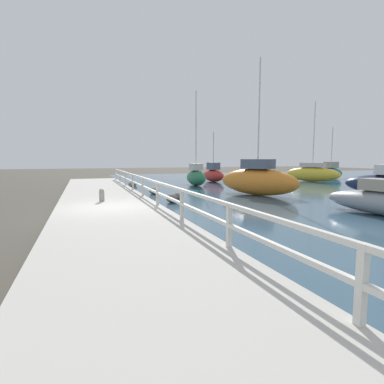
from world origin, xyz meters
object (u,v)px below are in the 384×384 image
at_px(sailboat_yellow, 312,173).
at_px(sailboat_green, 196,176).
at_px(sailboat_teal, 331,172).
at_px(sailboat_orange, 257,180).
at_px(sailboat_red, 213,174).
at_px(mooring_bollard, 102,195).

relative_size(sailboat_yellow, sailboat_green, 1.00).
height_order(sailboat_green, sailboat_teal, sailboat_green).
bearing_deg(sailboat_green, sailboat_yellow, 2.78).
distance_m(sailboat_orange, sailboat_red, 10.86).
distance_m(sailboat_teal, sailboat_red, 14.57).
bearing_deg(sailboat_red, mooring_bollard, -136.17).
bearing_deg(sailboat_orange, sailboat_red, 55.87).
distance_m(mooring_bollard, sailboat_red, 16.58).
relative_size(mooring_bollard, sailboat_yellow, 0.08).
height_order(sailboat_yellow, sailboat_green, sailboat_green).
xyz_separation_m(sailboat_orange, sailboat_red, (1.90, 10.69, -0.19)).
bearing_deg(sailboat_teal, mooring_bollard, -146.89).
bearing_deg(sailboat_green, mooring_bollard, -129.55).
distance_m(sailboat_yellow, sailboat_green, 12.05).
height_order(mooring_bollard, sailboat_red, sailboat_red).
bearing_deg(sailboat_yellow, sailboat_teal, 5.97).
relative_size(mooring_bollard, sailboat_orange, 0.07).
bearing_deg(sailboat_yellow, mooring_bollard, -179.94).
bearing_deg(sailboat_teal, sailboat_red, -172.45).
height_order(mooring_bollard, sailboat_yellow, sailboat_yellow).
relative_size(sailboat_orange, sailboat_yellow, 1.06).
relative_size(mooring_bollard, sailboat_green, 0.08).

